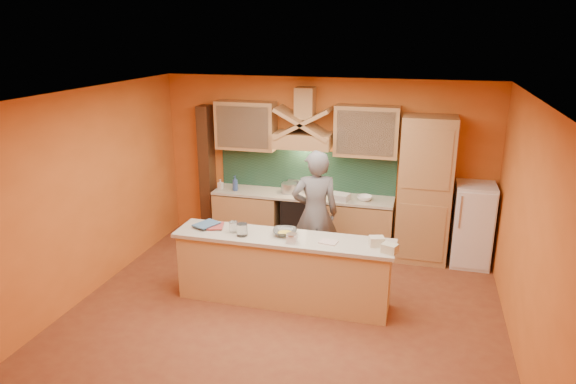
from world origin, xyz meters
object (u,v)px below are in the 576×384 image
(person, at_px, (315,214))
(fridge, at_px, (472,225))
(stove, at_px, (302,221))
(kitchen_scale, at_px, (292,239))
(mixing_bowl, at_px, (285,232))

(person, bearing_deg, fridge, -176.56)
(stove, bearing_deg, fridge, 0.00)
(stove, relative_size, person, 0.47)
(person, bearing_deg, stove, -84.96)
(stove, distance_m, fridge, 2.71)
(fridge, xyz_separation_m, kitchen_scale, (-2.34, -2.06, 0.35))
(fridge, height_order, mixing_bowl, fridge)
(kitchen_scale, bearing_deg, person, 82.82)
(fridge, distance_m, kitchen_scale, 3.14)
(person, relative_size, mixing_bowl, 6.02)
(fridge, bearing_deg, stove, 180.00)
(fridge, height_order, kitchen_scale, fridge)
(stove, bearing_deg, kitchen_scale, -80.06)
(person, bearing_deg, mixing_bowl, 57.74)
(fridge, distance_m, mixing_bowl, 3.11)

